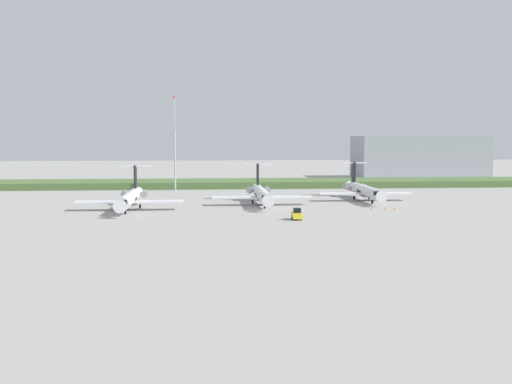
{
  "coord_description": "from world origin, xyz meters",
  "views": [
    {
      "loc": [
        -11.34,
        -127.1,
        15.53
      ],
      "look_at": [
        0.0,
        10.21,
        3.0
      ],
      "focal_mm": 42.3,
      "sensor_mm": 36.0,
      "label": 1
    }
  ],
  "objects_px": {
    "regional_jet_nearest": "(130,198)",
    "safety_cone_rear_marker": "(395,208)",
    "safety_cone_front_marker": "(371,208)",
    "regional_jet_third": "(364,190)",
    "baggage_tug": "(297,215)",
    "safety_cone_mid_marker": "(386,208)",
    "regional_jet_second": "(261,194)",
    "antenna_mast": "(175,152)"
  },
  "relations": [
    {
      "from": "regional_jet_second",
      "to": "regional_jet_third",
      "type": "xyz_separation_m",
      "value": [
        26.06,
        7.36,
        0.0
      ]
    },
    {
      "from": "regional_jet_nearest",
      "to": "safety_cone_rear_marker",
      "type": "relative_size",
      "value": 56.36
    },
    {
      "from": "baggage_tug",
      "to": "safety_cone_mid_marker",
      "type": "relative_size",
      "value": 5.82
    },
    {
      "from": "regional_jet_third",
      "to": "safety_cone_mid_marker",
      "type": "xyz_separation_m",
      "value": [
        -0.34,
        -19.75,
        -2.26
      ]
    },
    {
      "from": "regional_jet_nearest",
      "to": "baggage_tug",
      "type": "distance_m",
      "value": 38.56
    },
    {
      "from": "safety_cone_front_marker",
      "to": "safety_cone_mid_marker",
      "type": "distance_m",
      "value": 3.08
    },
    {
      "from": "baggage_tug",
      "to": "safety_cone_mid_marker",
      "type": "distance_m",
      "value": 25.72
    },
    {
      "from": "regional_jet_nearest",
      "to": "safety_cone_front_marker",
      "type": "relative_size",
      "value": 56.36
    },
    {
      "from": "antenna_mast",
      "to": "safety_cone_rear_marker",
      "type": "bearing_deg",
      "value": -44.64
    },
    {
      "from": "baggage_tug",
      "to": "safety_cone_rear_marker",
      "type": "bearing_deg",
      "value": 30.93
    },
    {
      "from": "safety_cone_front_marker",
      "to": "safety_cone_rear_marker",
      "type": "xyz_separation_m",
      "value": [
        5.01,
        -0.37,
        0.0
      ]
    },
    {
      "from": "safety_cone_rear_marker",
      "to": "regional_jet_third",
      "type": "bearing_deg",
      "value": 94.63
    },
    {
      "from": "baggage_tug",
      "to": "safety_cone_front_marker",
      "type": "relative_size",
      "value": 5.82
    },
    {
      "from": "antenna_mast",
      "to": "safety_cone_front_marker",
      "type": "xyz_separation_m",
      "value": [
        44.33,
        -48.35,
        -10.96
      ]
    },
    {
      "from": "antenna_mast",
      "to": "baggage_tug",
      "type": "distance_m",
      "value": 68.66
    },
    {
      "from": "baggage_tug",
      "to": "safety_cone_rear_marker",
      "type": "distance_m",
      "value": 27.32
    },
    {
      "from": "regional_jet_second",
      "to": "safety_cone_front_marker",
      "type": "height_order",
      "value": "regional_jet_second"
    },
    {
      "from": "regional_jet_third",
      "to": "safety_cone_mid_marker",
      "type": "distance_m",
      "value": 19.88
    },
    {
      "from": "regional_jet_nearest",
      "to": "safety_cone_front_marker",
      "type": "height_order",
      "value": "regional_jet_nearest"
    },
    {
      "from": "regional_jet_second",
      "to": "baggage_tug",
      "type": "bearing_deg",
      "value": -80.91
    },
    {
      "from": "safety_cone_front_marker",
      "to": "regional_jet_nearest",
      "type": "bearing_deg",
      "value": 174.67
    },
    {
      "from": "antenna_mast",
      "to": "regional_jet_nearest",
      "type": "bearing_deg",
      "value": -99.74
    },
    {
      "from": "regional_jet_nearest",
      "to": "safety_cone_rear_marker",
      "type": "bearing_deg",
      "value": -5.23
    },
    {
      "from": "regional_jet_third",
      "to": "antenna_mast",
      "type": "xyz_separation_m",
      "value": [
        -47.73,
        28.87,
        8.7
      ]
    },
    {
      "from": "regional_jet_second",
      "to": "antenna_mast",
      "type": "bearing_deg",
      "value": 120.88
    },
    {
      "from": "regional_jet_third",
      "to": "safety_cone_rear_marker",
      "type": "bearing_deg",
      "value": -85.37
    },
    {
      "from": "regional_jet_third",
      "to": "safety_cone_rear_marker",
      "type": "distance_m",
      "value": 20.04
    },
    {
      "from": "antenna_mast",
      "to": "regional_jet_second",
      "type": "bearing_deg",
      "value": -59.12
    },
    {
      "from": "antenna_mast",
      "to": "safety_cone_front_marker",
      "type": "distance_m",
      "value": 66.5
    },
    {
      "from": "regional_jet_nearest",
      "to": "regional_jet_second",
      "type": "bearing_deg",
      "value": 14.05
    },
    {
      "from": "safety_cone_front_marker",
      "to": "safety_cone_mid_marker",
      "type": "height_order",
      "value": "same"
    },
    {
      "from": "antenna_mast",
      "to": "safety_cone_front_marker",
      "type": "bearing_deg",
      "value": -47.49
    },
    {
      "from": "safety_cone_mid_marker",
      "to": "safety_cone_rear_marker",
      "type": "distance_m",
      "value": 1.95
    },
    {
      "from": "safety_cone_mid_marker",
      "to": "regional_jet_second",
      "type": "bearing_deg",
      "value": 154.28
    },
    {
      "from": "safety_cone_mid_marker",
      "to": "safety_cone_rear_marker",
      "type": "bearing_deg",
      "value": -2.79
    },
    {
      "from": "regional_jet_nearest",
      "to": "regional_jet_second",
      "type": "relative_size",
      "value": 1.0
    },
    {
      "from": "safety_cone_mid_marker",
      "to": "safety_cone_rear_marker",
      "type": "height_order",
      "value": "same"
    },
    {
      "from": "safety_cone_front_marker",
      "to": "safety_cone_mid_marker",
      "type": "bearing_deg",
      "value": -5.13
    },
    {
      "from": "safety_cone_front_marker",
      "to": "regional_jet_second",
      "type": "bearing_deg",
      "value": 151.86
    },
    {
      "from": "regional_jet_third",
      "to": "safety_cone_rear_marker",
      "type": "relative_size",
      "value": 56.36
    },
    {
      "from": "regional_jet_third",
      "to": "safety_cone_front_marker",
      "type": "relative_size",
      "value": 56.36
    },
    {
      "from": "safety_cone_front_marker",
      "to": "safety_cone_rear_marker",
      "type": "distance_m",
      "value": 5.02
    }
  ]
}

